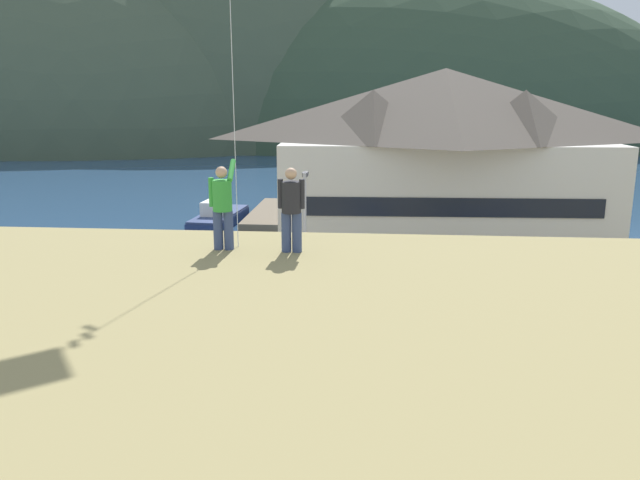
{
  "coord_description": "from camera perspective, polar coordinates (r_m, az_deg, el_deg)",
  "views": [
    {
      "loc": [
        3.7,
        -18.75,
        10.65
      ],
      "look_at": [
        1.31,
        9.0,
        4.08
      ],
      "focal_mm": 35.47,
      "sensor_mm": 36.0,
      "label": 1
    }
  ],
  "objects": [
    {
      "name": "wharf_dock",
      "position": [
        54.58,
        -4.42,
        2.35
      ],
      "size": [
        3.2,
        12.22,
        0.7
      ],
      "color": "#70604C",
      "rests_on": "ground"
    },
    {
      "name": "harbor_lodge",
      "position": [
        41.19,
        10.99,
        7.16
      ],
      "size": [
        21.63,
        11.54,
        12.04
      ],
      "color": "beige",
      "rests_on": "ground"
    },
    {
      "name": "parking_lot_pad",
      "position": [
        26.27,
        -3.65,
        -10.55
      ],
      "size": [
        40.0,
        20.0,
        0.1
      ],
      "primitive_type": "cube",
      "color": "gray",
      "rests_on": "ground"
    },
    {
      "name": "storage_shed_near_lot",
      "position": [
        27.98,
        -25.18,
        -4.35
      ],
      "size": [
        6.0,
        5.66,
        5.37
      ],
      "color": "beige",
      "rests_on": "ground"
    },
    {
      "name": "parked_car_back_row_right",
      "position": [
        23.46,
        -15.56,
        -11.36
      ],
      "size": [
        4.32,
        2.29,
        1.82
      ],
      "color": "slate",
      "rests_on": "parking_lot_pad"
    },
    {
      "name": "parked_car_front_row_end",
      "position": [
        28.07,
        1.68,
        -6.69
      ],
      "size": [
        4.3,
        2.26,
        1.82
      ],
      "color": "silver",
      "rests_on": "parking_lot_pad"
    },
    {
      "name": "far_hill_east_peak",
      "position": [
        141.61,
        -9.67,
        8.77
      ],
      "size": [
        105.28,
        64.34,
        92.25
      ],
      "primitive_type": "ellipsoid",
      "color": "#42513D",
      "rests_on": "ground"
    },
    {
      "name": "parked_car_front_row_red",
      "position": [
        22.4,
        23.97,
        -13.28
      ],
      "size": [
        4.31,
        2.28,
        1.82
      ],
      "color": "black",
      "rests_on": "parking_lot_pad"
    },
    {
      "name": "far_hill_center_saddle",
      "position": [
        134.51,
        7.28,
        8.62
      ],
      "size": [
        123.15,
        61.69,
        67.35
      ],
      "primitive_type": "ellipsoid",
      "color": "#334733",
      "rests_on": "ground"
    },
    {
      "name": "parked_car_back_row_left",
      "position": [
        21.82,
        6.7,
        -12.88
      ],
      "size": [
        4.24,
        2.13,
        1.82
      ],
      "color": "navy",
      "rests_on": "parking_lot_pad"
    },
    {
      "name": "moored_boat_wharfside",
      "position": [
        51.74,
        -9.13,
        2.04
      ],
      "size": [
        3.34,
        8.47,
        2.16
      ],
      "color": "navy",
      "rests_on": "ground"
    },
    {
      "name": "person_companion",
      "position": [
        12.87,
        -2.6,
        2.97
      ],
      "size": [
        0.55,
        0.4,
        1.74
      ],
      "color": "#384770",
      "rests_on": "grassy_hill_foreground"
    },
    {
      "name": "parked_car_mid_row_near",
      "position": [
        27.9,
        22.75,
        -7.9
      ],
      "size": [
        4.2,
        2.06,
        1.82
      ],
      "color": "navy",
      "rests_on": "parking_lot_pad"
    },
    {
      "name": "bay_water",
      "position": [
        79.55,
        2.23,
        5.58
      ],
      "size": [
        360.0,
        84.0,
        0.03
      ],
      "primitive_type": "cube",
      "color": "navy",
      "rests_on": "ground"
    },
    {
      "name": "parking_light_pole",
      "position": [
        30.22,
        -1.37,
        0.65
      ],
      "size": [
        0.24,
        0.78,
        6.83
      ],
      "color": "#ADADB2",
      "rests_on": "parking_lot_pad"
    },
    {
      "name": "far_hill_west_ridge",
      "position": [
        142.98,
        -21.26,
        8.11
      ],
      "size": [
        105.15,
        68.74,
        74.1
      ],
      "primitive_type": "ellipsoid",
      "color": "#42513D",
      "rests_on": "ground"
    },
    {
      "name": "parked_car_corner_spot",
      "position": [
        29.0,
        -12.0,
        -6.33
      ],
      "size": [
        4.28,
        2.2,
        1.82
      ],
      "color": "#B28923",
      "rests_on": "parking_lot_pad"
    },
    {
      "name": "person_kite_flyer",
      "position": [
        13.23,
        -8.79,
        3.18
      ],
      "size": [
        0.51,
        0.67,
        1.86
      ],
      "color": "#384770",
      "rests_on": "grassy_hill_foreground"
    },
    {
      "name": "ground_plane",
      "position": [
        21.88,
        -5.65,
        -15.92
      ],
      "size": [
        600.0,
        600.0,
        0.0
      ],
      "primitive_type": "plane",
      "color": "#66604C"
    }
  ]
}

